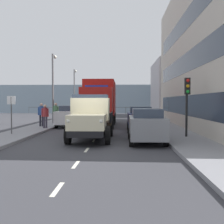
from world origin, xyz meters
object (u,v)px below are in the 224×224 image
(pedestrian_strolling, at_px, (45,114))
(street_sign, at_px, (11,108))
(lorry_cargo_red, at_px, (100,101))
(car_white_oppositeside_0, at_px, (71,116))
(traffic_light_near, at_px, (187,94))
(car_silver_oppositeside_1, at_px, (81,113))
(pedestrian_by_lamp, at_px, (41,113))
(car_grey_kerbside_near, at_px, (146,125))
(truck_vintage_cream, at_px, (91,118))
(lamp_post_far, at_px, (75,88))
(car_navy_kerbside_1, at_px, (140,119))
(pedestrian_couple_b, at_px, (56,111))
(lamp_post_promenade, at_px, (53,82))

(pedestrian_strolling, bearing_deg, street_sign, 74.41)
(lorry_cargo_red, bearing_deg, street_sign, 58.68)
(lorry_cargo_red, bearing_deg, car_white_oppositeside_0, 28.12)
(pedestrian_strolling, height_order, traffic_light_near, traffic_light_near)
(car_silver_oppositeside_1, bearing_deg, pedestrian_by_lamp, 73.90)
(street_sign, bearing_deg, car_grey_kerbside_near, 163.35)
(car_grey_kerbside_near, height_order, car_white_oppositeside_0, same)
(truck_vintage_cream, relative_size, lamp_post_far, 0.93)
(traffic_light_near, bearing_deg, car_navy_kerbside_1, -60.26)
(pedestrian_strolling, xyz_separation_m, lamp_post_far, (0.63, -16.32, 2.64))
(traffic_light_near, bearing_deg, car_silver_oppositeside_1, -59.79)
(truck_vintage_cream, height_order, pedestrian_couple_b, truck_vintage_cream)
(lorry_cargo_red, distance_m, pedestrian_strolling, 5.50)
(truck_vintage_cream, distance_m, lamp_post_promenade, 11.87)
(lamp_post_far, bearing_deg, truck_vintage_cream, 101.88)
(car_navy_kerbside_1, height_order, car_silver_oppositeside_1, same)
(truck_vintage_cream, xyz_separation_m, street_sign, (4.96, -1.78, 0.50))
(car_navy_kerbside_1, relative_size, lamp_post_far, 0.65)
(car_white_oppositeside_0, distance_m, street_sign, 6.91)
(lamp_post_promenade, height_order, lamp_post_far, lamp_post_promenade)
(pedestrian_strolling, relative_size, traffic_light_near, 0.53)
(car_navy_kerbside_1, distance_m, traffic_light_near, 4.90)
(lorry_cargo_red, distance_m, car_silver_oppositeside_1, 5.23)
(car_white_oppositeside_0, height_order, pedestrian_couple_b, pedestrian_couple_b)
(lorry_cargo_red, relative_size, pedestrian_couple_b, 4.56)
(truck_vintage_cream, xyz_separation_m, lorry_cargo_red, (0.30, -9.43, 0.90))
(truck_vintage_cream, height_order, lorry_cargo_red, lorry_cargo_red)
(lorry_cargo_red, xyz_separation_m, car_navy_kerbside_1, (-3.17, 4.72, -1.18))
(car_white_oppositeside_0, bearing_deg, truck_vintage_cream, 107.40)
(car_silver_oppositeside_1, xyz_separation_m, pedestrian_couple_b, (1.62, 4.26, 0.32))
(pedestrian_by_lamp, height_order, lamp_post_promenade, lamp_post_promenade)
(pedestrian_by_lamp, distance_m, lamp_post_promenade, 4.59)
(car_silver_oppositeside_1, height_order, pedestrian_by_lamp, pedestrian_by_lamp)
(car_grey_kerbside_near, distance_m, pedestrian_by_lamp, 10.57)
(car_silver_oppositeside_1, distance_m, pedestrian_couple_b, 4.57)
(lorry_cargo_red, bearing_deg, truck_vintage_cream, 91.80)
(car_white_oppositeside_0, height_order, pedestrian_by_lamp, pedestrian_by_lamp)
(truck_vintage_cream, bearing_deg, traffic_light_near, -172.47)
(pedestrian_by_lamp, bearing_deg, car_silver_oppositeside_1, -106.10)
(car_silver_oppositeside_1, bearing_deg, car_grey_kerbside_near, 110.51)
(traffic_light_near, height_order, street_sign, traffic_light_near)
(car_grey_kerbside_near, bearing_deg, truck_vintage_cream, -11.16)
(car_white_oppositeside_0, bearing_deg, car_silver_oppositeside_1, -90.00)
(truck_vintage_cream, relative_size, car_grey_kerbside_near, 1.36)
(car_white_oppositeside_0, distance_m, pedestrian_by_lamp, 2.48)
(car_silver_oppositeside_1, distance_m, street_sign, 12.48)
(traffic_light_near, bearing_deg, pedestrian_strolling, -27.47)
(car_grey_kerbside_near, relative_size, pedestrian_strolling, 2.44)
(truck_vintage_cream, distance_m, car_silver_oppositeside_1, 14.23)
(pedestrian_couple_b, height_order, traffic_light_near, traffic_light_near)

